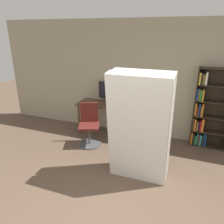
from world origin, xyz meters
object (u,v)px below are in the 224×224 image
Objects in this scene: office_chair at (89,128)px; mattress_far at (142,126)px; monitor at (111,92)px; mattress_near at (139,131)px; bookshelf at (207,111)px.

office_chair is 1.60m from mattress_far.
monitor is 2.03m from mattress_near.
monitor is 2.20m from bookshelf.
monitor is 0.38× the size of bookshelf.
monitor is at bearing -179.11° from bookshelf.
mattress_far is (1.33, -0.67, 0.56)m from office_chair.
office_chair is 0.50× the size of mattress_far.
mattress_far reaches higher than bookshelf.
bookshelf is (2.19, 0.03, -0.23)m from monitor.
bookshelf is 1.86m from mattress_far.
mattress_near reaches higher than office_chair.
mattress_far reaches higher than monitor.
mattress_near reaches higher than mattress_far.
monitor is 0.35× the size of mattress_near.
office_chair is at bearing -160.86° from bookshelf.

